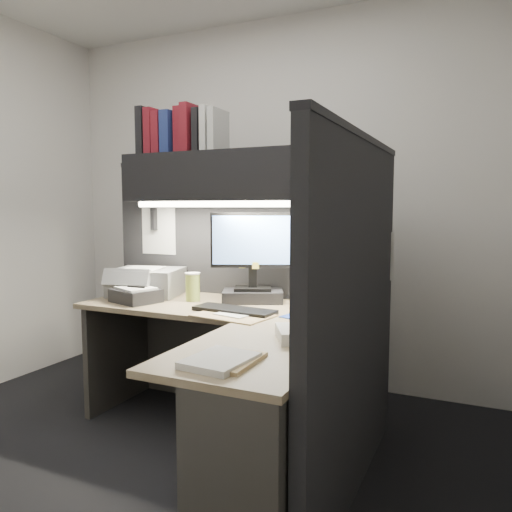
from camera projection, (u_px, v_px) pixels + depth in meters
name	position (u px, v px, depth m)	size (l,w,h in m)	color
floor	(155.00, 462.00, 2.57)	(3.50, 3.50, 0.00)	black
wall_back	(270.00, 202.00, 3.79)	(3.50, 0.04, 2.70)	silver
partition_back	(241.00, 284.00, 3.32)	(1.90, 0.06, 1.60)	black
partition_right	(355.00, 321.00, 2.25)	(0.06, 1.50, 1.60)	black
desk	(228.00, 392.00, 2.35)	(1.70, 1.53, 0.73)	#9A8862
overhead_shelf	(241.00, 176.00, 3.05)	(1.55, 0.34, 0.30)	black
task_light_tube	(231.00, 204.00, 2.94)	(0.04, 0.04, 1.32)	white
monitor	(253.00, 267.00, 3.05)	(0.48, 0.35, 0.55)	black
keyboard	(234.00, 310.00, 2.76)	(0.47, 0.16, 0.02)	black
mousepad	(309.00, 316.00, 2.65)	(0.24, 0.22, 0.00)	#1B3798
mouse	(314.00, 312.00, 2.65)	(0.07, 0.11, 0.04)	black
telephone	(333.00, 305.00, 2.76)	(0.21, 0.22, 0.08)	#B7A88D
coffee_cup	(193.00, 288.00, 3.10)	(0.09, 0.09, 0.17)	#C1D455
printer	(147.00, 282.00, 3.31)	(0.43, 0.37, 0.17)	gray
notebook_stack	(136.00, 296.00, 3.06)	(0.27, 0.22, 0.08)	black
open_folder	(233.00, 315.00, 2.67)	(0.40, 0.26, 0.01)	tan
paper_stack_a	(308.00, 333.00, 2.20)	(0.27, 0.23, 0.05)	white
paper_stack_b	(220.00, 361.00, 1.85)	(0.21, 0.26, 0.03)	white
manila_stack	(228.00, 360.00, 1.87)	(0.21, 0.27, 0.02)	tan
binder_row	(181.00, 132.00, 3.19)	(0.57, 0.25, 0.31)	black
pinned_papers	(274.00, 253.00, 2.80)	(1.76, 1.31, 0.51)	white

